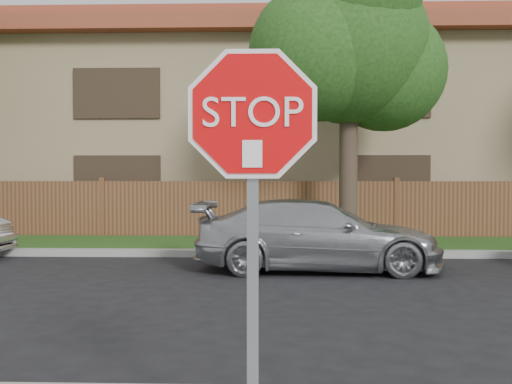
{
  "coord_description": "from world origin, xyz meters",
  "views": [
    {
      "loc": [
        0.75,
        -4.81,
        1.83
      ],
      "look_at": [
        0.62,
        -0.9,
        1.7
      ],
      "focal_mm": 42.0,
      "sensor_mm": 36.0,
      "label": 1
    }
  ],
  "objects": [
    {
      "name": "tree_mid",
      "position": [
        2.52,
        9.57,
        4.87
      ],
      "size": [
        4.8,
        3.9,
        7.35
      ],
      "color": "#382B21",
      "rests_on": "ground"
    },
    {
      "name": "grass_strip",
      "position": [
        0.0,
        9.8,
        0.06
      ],
      "size": [
        70.0,
        3.0,
        0.12
      ],
      "primitive_type": "cube",
      "color": "#1E4714",
      "rests_on": "ground"
    },
    {
      "name": "sedan_right",
      "position": [
        1.53,
        6.35,
        0.66
      ],
      "size": [
        4.61,
        1.97,
        1.32
      ],
      "primitive_type": "imported",
      "rotation": [
        0.0,
        0.0,
        1.55
      ],
      "color": "#ACAEB3",
      "rests_on": "ground"
    },
    {
      "name": "stop_sign",
      "position": [
        0.62,
        -1.48,
        1.83
      ],
      "size": [
        1.01,
        0.13,
        2.55
      ],
      "color": "gray",
      "rests_on": "sidewalk_near"
    },
    {
      "name": "far_curb",
      "position": [
        0.0,
        8.15,
        0.07
      ],
      "size": [
        70.0,
        0.3,
        0.15
      ],
      "primitive_type": "cube",
      "color": "gray",
      "rests_on": "ground"
    },
    {
      "name": "apartment_building",
      "position": [
        0.0,
        17.0,
        3.53
      ],
      "size": [
        35.2,
        9.2,
        7.2
      ],
      "color": "#9C8B61",
      "rests_on": "ground"
    },
    {
      "name": "fence",
      "position": [
        0.0,
        11.4,
        0.8
      ],
      "size": [
        70.0,
        0.12,
        1.6
      ],
      "primitive_type": "cube",
      "color": "#522F1D",
      "rests_on": "ground"
    }
  ]
}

